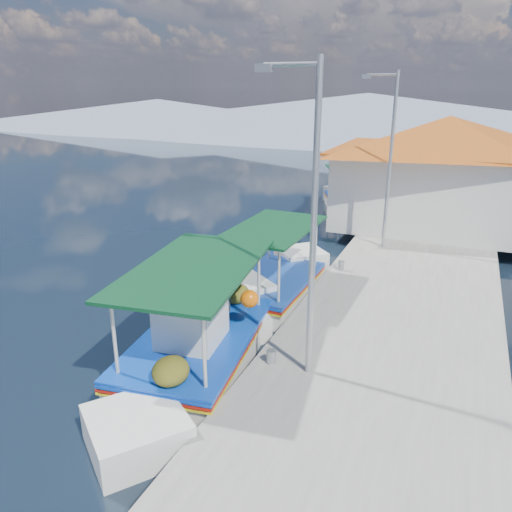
% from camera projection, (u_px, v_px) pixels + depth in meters
% --- Properties ---
extents(ground, '(160.00, 160.00, 0.00)m').
position_uv_depth(ground, '(65.00, 393.00, 10.18)').
color(ground, black).
rests_on(ground, ground).
extents(quay, '(5.00, 44.00, 0.50)m').
position_uv_depth(quay, '(400.00, 314.00, 13.11)').
color(quay, gray).
rests_on(quay, ground).
extents(bollards, '(0.20, 17.20, 0.30)m').
position_uv_depth(bollards, '(316.00, 298.00, 13.11)').
color(bollards, '#A5A8AD').
rests_on(bollards, quay).
extents(main_caique, '(3.03, 7.99, 2.65)m').
position_uv_depth(main_caique, '(200.00, 343.00, 11.12)').
color(main_caique, silver).
rests_on(main_caique, ground).
extents(caique_green_canopy, '(2.12, 6.72, 2.51)m').
position_uv_depth(caique_green_canopy, '(274.00, 288.00, 14.51)').
color(caique_green_canopy, silver).
rests_on(caique_green_canopy, ground).
extents(caique_blue_hull, '(2.17, 6.52, 1.16)m').
position_uv_depth(caique_blue_hull, '(245.00, 251.00, 17.91)').
color(caique_blue_hull, navy).
rests_on(caique_blue_hull, ground).
extents(caique_far, '(3.59, 6.08, 2.31)m').
position_uv_depth(caique_far, '(349.00, 202.00, 24.91)').
color(caique_far, silver).
rests_on(caique_far, ground).
extents(harbor_building, '(10.49, 10.49, 4.40)m').
position_uv_depth(harbor_building, '(444.00, 170.00, 20.00)').
color(harbor_building, silver).
rests_on(harbor_building, quay).
extents(lamp_post_near, '(1.21, 0.14, 6.00)m').
position_uv_depth(lamp_post_near, '(309.00, 211.00, 8.98)').
color(lamp_post_near, '#A5A8AD').
rests_on(lamp_post_near, quay).
extents(lamp_post_far, '(1.21, 0.14, 6.00)m').
position_uv_depth(lamp_post_far, '(388.00, 152.00, 16.80)').
color(lamp_post_far, '#A5A8AD').
rests_on(lamp_post_far, quay).
extents(mountain_ridge, '(171.40, 96.00, 5.50)m').
position_uv_depth(mountain_ridge, '(469.00, 123.00, 55.72)').
color(mountain_ridge, slate).
rests_on(mountain_ridge, ground).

